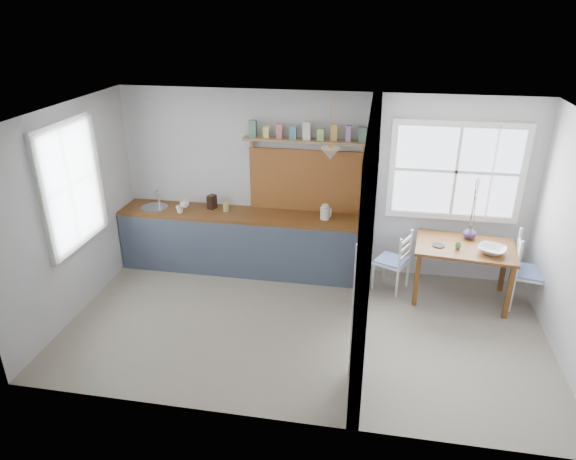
% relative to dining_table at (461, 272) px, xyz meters
% --- Properties ---
extents(floor, '(5.80, 3.20, 0.01)m').
position_rel_dining_table_xyz_m(floor, '(-1.96, -1.03, -0.39)').
color(floor, gray).
rests_on(floor, ground).
extents(ceiling, '(5.80, 3.20, 0.01)m').
position_rel_dining_table_xyz_m(ceiling, '(-1.96, -1.03, 2.21)').
color(ceiling, '#B8B8B8').
rests_on(ceiling, walls).
extents(walls, '(5.81, 3.21, 2.60)m').
position_rel_dining_table_xyz_m(walls, '(-1.96, -1.03, 0.91)').
color(walls, '#B8B8B8').
rests_on(walls, floor).
extents(partition, '(0.12, 3.20, 2.60)m').
position_rel_dining_table_xyz_m(partition, '(-1.26, -0.97, 1.06)').
color(partition, '#B8B8B8').
rests_on(partition, floor).
extents(kitchen_window, '(0.10, 1.16, 1.50)m').
position_rel_dining_table_xyz_m(kitchen_window, '(-4.83, -1.03, 1.26)').
color(kitchen_window, white).
rests_on(kitchen_window, walls).
extents(nook_window, '(1.76, 0.10, 1.30)m').
position_rel_dining_table_xyz_m(nook_window, '(-0.16, 0.53, 1.21)').
color(nook_window, white).
rests_on(nook_window, walls).
extents(counter, '(3.50, 0.60, 0.90)m').
position_rel_dining_table_xyz_m(counter, '(-3.09, 0.30, 0.07)').
color(counter, brown).
rests_on(counter, floor).
extents(sink, '(0.40, 0.40, 0.02)m').
position_rel_dining_table_xyz_m(sink, '(-4.39, 0.27, 0.50)').
color(sink, '#B2B7C2').
rests_on(sink, counter).
extents(backsplash, '(1.65, 0.03, 0.90)m').
position_rel_dining_table_xyz_m(backsplash, '(-2.17, 0.55, 0.96)').
color(backsplash, brown).
rests_on(backsplash, walls).
extents(shelf, '(1.75, 0.20, 0.21)m').
position_rel_dining_table_xyz_m(shelf, '(-2.17, 0.46, 1.62)').
color(shelf, olive).
rests_on(shelf, walls).
extents(pendant_lamp, '(0.26, 0.26, 0.16)m').
position_rel_dining_table_xyz_m(pendant_lamp, '(-1.81, 0.12, 1.49)').
color(pendant_lamp, beige).
rests_on(pendant_lamp, ceiling).
extents(utensil_rail, '(0.02, 0.50, 0.02)m').
position_rel_dining_table_xyz_m(utensil_rail, '(-1.35, -0.13, 1.06)').
color(utensil_rail, '#B2B7C2').
rests_on(utensil_rail, partition).
extents(dining_table, '(1.32, 0.96, 0.78)m').
position_rel_dining_table_xyz_m(dining_table, '(0.00, 0.00, 0.00)').
color(dining_table, brown).
rests_on(dining_table, floor).
extents(chair_left, '(0.53, 0.53, 0.87)m').
position_rel_dining_table_xyz_m(chair_left, '(-0.92, 0.09, 0.05)').
color(chair_left, silver).
rests_on(chair_left, floor).
extents(chair_right, '(0.54, 0.54, 1.01)m').
position_rel_dining_table_xyz_m(chair_right, '(0.85, -0.07, 0.12)').
color(chair_right, silver).
rests_on(chair_right, floor).
extents(kettle, '(0.19, 0.16, 0.21)m').
position_rel_dining_table_xyz_m(kettle, '(-1.87, 0.28, 0.62)').
color(kettle, beige).
rests_on(kettle, counter).
extents(mug_a, '(0.13, 0.13, 0.11)m').
position_rel_dining_table_xyz_m(mug_a, '(-3.94, 0.14, 0.56)').
color(mug_a, silver).
rests_on(mug_a, counter).
extents(mug_b, '(0.14, 0.14, 0.10)m').
position_rel_dining_table_xyz_m(mug_b, '(-3.95, 0.35, 0.56)').
color(mug_b, white).
rests_on(mug_b, counter).
extents(knife_block, '(0.13, 0.15, 0.20)m').
position_rel_dining_table_xyz_m(knife_block, '(-3.54, 0.38, 0.61)').
color(knife_block, black).
rests_on(knife_block, counter).
extents(jar, '(0.11, 0.11, 0.15)m').
position_rel_dining_table_xyz_m(jar, '(-3.30, 0.31, 0.59)').
color(jar, '#9F9656').
rests_on(jar, counter).
extents(towel_magenta, '(0.02, 0.03, 0.58)m').
position_rel_dining_table_xyz_m(towel_magenta, '(-1.38, -0.04, -0.11)').
color(towel_magenta, '#D01762').
rests_on(towel_magenta, counter).
extents(towel_orange, '(0.02, 0.03, 0.53)m').
position_rel_dining_table_xyz_m(towel_orange, '(-1.38, -0.09, -0.14)').
color(towel_orange, '#D0662B').
rests_on(towel_orange, counter).
extents(bowl, '(0.44, 0.44, 0.08)m').
position_rel_dining_table_xyz_m(bowl, '(0.29, -0.16, 0.43)').
color(bowl, silver).
rests_on(bowl, dining_table).
extents(table_cup, '(0.11, 0.11, 0.08)m').
position_rel_dining_table_xyz_m(table_cup, '(-0.11, -0.12, 0.43)').
color(table_cup, '#55804E').
rests_on(table_cup, dining_table).
extents(plate, '(0.19, 0.19, 0.01)m').
position_rel_dining_table_xyz_m(plate, '(-0.35, -0.07, 0.39)').
color(plate, black).
rests_on(plate, dining_table).
extents(vase, '(0.20, 0.20, 0.18)m').
position_rel_dining_table_xyz_m(vase, '(0.07, 0.24, 0.48)').
color(vase, '#3E294D').
rests_on(vase, dining_table).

